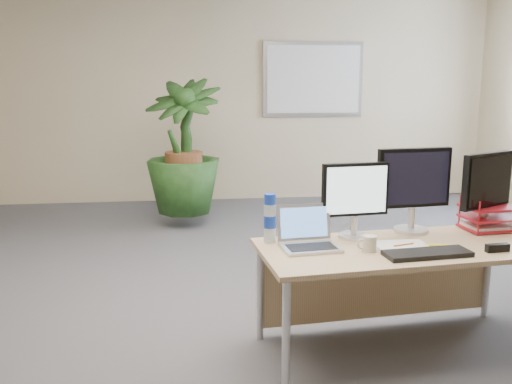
{
  "coord_description": "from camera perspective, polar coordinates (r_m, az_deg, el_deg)",
  "views": [
    {
      "loc": [
        -0.42,
        -3.35,
        1.62
      ],
      "look_at": [
        0.03,
        0.35,
        0.85
      ],
      "focal_mm": 40.0,
      "sensor_mm": 36.0,
      "label": 1
    }
  ],
  "objects": [
    {
      "name": "floor",
      "position": [
        3.74,
        0.26,
        -13.94
      ],
      "size": [
        8.0,
        8.0,
        0.0
      ],
      "primitive_type": "plane",
      "color": "#47474C",
      "rests_on": "ground"
    },
    {
      "name": "back_wall",
      "position": [
        7.36,
        -3.63,
        9.61
      ],
      "size": [
        7.0,
        0.04,
        2.7
      ],
      "primitive_type": "cube",
      "color": "#C4B28A",
      "rests_on": "floor"
    },
    {
      "name": "whiteboard",
      "position": [
        7.49,
        5.75,
        11.14
      ],
      "size": [
        1.3,
        0.04,
        0.95
      ],
      "color": "#B8B8BD",
      "rests_on": "back_wall"
    },
    {
      "name": "desk",
      "position": [
        3.55,
        13.75,
        -6.88
      ],
      "size": [
        1.73,
        0.86,
        0.64
      ],
      "color": "tan",
      "rests_on": "floor"
    },
    {
      "name": "floor_plant",
      "position": [
        6.14,
        -7.25,
        3.49
      ],
      "size": [
        1.1,
        1.1,
        1.5
      ],
      "primitive_type": "imported",
      "rotation": [
        0.0,
        0.0,
        -0.41
      ],
      "color": "#193A15",
      "rests_on": "floor"
    },
    {
      "name": "monitor_left",
      "position": [
        3.47,
        9.89,
        -0.33
      ],
      "size": [
        0.42,
        0.19,
        0.46
      ],
      "color": "silver",
      "rests_on": "desk"
    },
    {
      "name": "monitor_right",
      "position": [
        3.68,
        15.48,
        0.73
      ],
      "size": [
        0.48,
        0.22,
        0.53
      ],
      "color": "silver",
      "rests_on": "desk"
    },
    {
      "name": "monitor_dark",
      "position": [
        3.86,
        22.09,
        0.53
      ],
      "size": [
        0.42,
        0.24,
        0.5
      ],
      "color": "silver",
      "rests_on": "desk"
    },
    {
      "name": "laptop",
      "position": [
        3.31,
        5.19,
        -4.47
      ],
      "size": [
        0.35,
        0.31,
        0.23
      ],
      "color": "silver",
      "rests_on": "desk"
    },
    {
      "name": "keyboard",
      "position": [
        3.28,
        16.76,
        -5.9
      ],
      "size": [
        0.49,
        0.21,
        0.03
      ],
      "primitive_type": "cube",
      "rotation": [
        0.0,
        0.0,
        0.1
      ],
      "color": "black",
      "rests_on": "desk"
    },
    {
      "name": "coffee_mug",
      "position": [
        3.28,
        11.23,
        -5.07
      ],
      "size": [
        0.12,
        0.08,
        0.09
      ],
      "color": "silver",
      "rests_on": "desk"
    },
    {
      "name": "spiral_notebook",
      "position": [
        3.4,
        14.39,
        -5.28
      ],
      "size": [
        0.3,
        0.23,
        0.01
      ],
      "primitive_type": "cube",
      "rotation": [
        0.0,
        0.0,
        -0.01
      ],
      "color": "silver",
      "rests_on": "desk"
    },
    {
      "name": "orange_pen",
      "position": [
        3.4,
        14.55,
        -5.13
      ],
      "size": [
        0.13,
        0.05,
        0.01
      ],
      "primitive_type": "cylinder",
      "rotation": [
        0.0,
        1.57,
        0.27
      ],
      "color": "#D45D17",
      "rests_on": "spiral_notebook"
    },
    {
      "name": "yellow_highlighter",
      "position": [
        3.46,
        17.6,
        -5.13
      ],
      "size": [
        0.13,
        0.04,
        0.02
      ],
      "primitive_type": "cylinder",
      "rotation": [
        0.0,
        1.57,
        -0.19
      ],
      "color": "#FFF91A",
      "rests_on": "desk"
    },
    {
      "name": "water_bottle",
      "position": [
        3.36,
        1.4,
        -2.73
      ],
      "size": [
        0.08,
        0.08,
        0.29
      ],
      "color": "silver",
      "rests_on": "desk"
    },
    {
      "name": "letter_tray",
      "position": [
        3.93,
        22.24,
        -2.56
      ],
      "size": [
        0.34,
        0.27,
        0.15
      ],
      "color": "#A61420",
      "rests_on": "desk"
    },
    {
      "name": "stapler",
      "position": [
        3.49,
        22.99,
        -5.16
      ],
      "size": [
        0.14,
        0.05,
        0.05
      ],
      "primitive_type": "cube",
      "rotation": [
        0.0,
        0.0,
        0.1
      ],
      "color": "black",
      "rests_on": "desk"
    }
  ]
}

